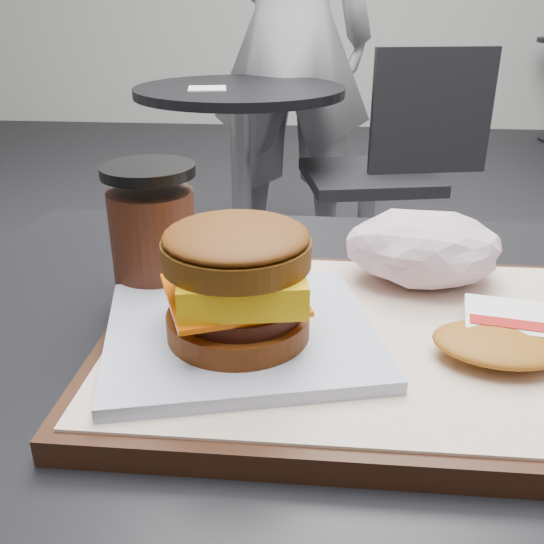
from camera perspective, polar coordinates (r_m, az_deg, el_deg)
The scene contains 10 objects.
customer_table at distance 0.60m, azimuth 9.54°, elevation -22.12°, with size 0.80×0.60×0.77m.
serving_tray at distance 0.46m, azimuth 8.15°, elevation -6.56°, with size 0.38×0.28×0.02m.
breakfast_sandwich at distance 0.42m, azimuth -3.13°, elevation -2.12°, with size 0.23×0.21×0.09m.
hash_brown at distance 0.46m, azimuth 21.89°, elevation -5.53°, with size 0.13×0.10×0.02m.
crumpled_wrapper at distance 0.54m, azimuth 14.09°, elevation 2.22°, with size 0.13×0.10×0.06m, color silver, non-canonical shape.
coffee_cup at distance 0.52m, azimuth -11.05°, elevation 2.76°, with size 0.08×0.08×0.12m.
neighbor_table at distance 2.13m, azimuth -2.97°, elevation 11.73°, with size 0.70×0.70×0.75m.
napkin at distance 2.05m, azimuth -6.12°, elevation 16.81°, with size 0.12×0.12×0.00m, color white.
neighbor_chair at distance 2.12m, azimuth 11.02°, elevation 10.08°, with size 0.64×0.50×0.88m.
patron at distance 2.49m, azimuth 1.68°, elevation 21.34°, with size 0.65×0.42×1.77m, color #BAB9BE.
Camera 1 is at (-0.06, -0.41, 1.02)m, focal length 40.00 mm.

